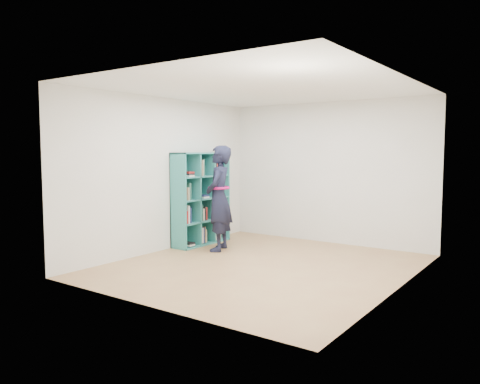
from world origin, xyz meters
The scene contains 9 objects.
floor centered at (0.00, 0.00, 0.00)m, with size 4.50×4.50×0.00m, color #9A6A46.
ceiling centered at (0.00, 0.00, 2.60)m, with size 4.50×4.50×0.00m, color white.
wall_left centered at (-2.00, 0.00, 1.30)m, with size 0.02×4.50×2.60m, color silver.
wall_right centered at (2.00, 0.00, 1.30)m, with size 0.02×4.50×2.60m, color silver.
wall_back centered at (0.00, 2.25, 1.30)m, with size 4.00×0.02×2.60m, color silver.
wall_front centered at (0.00, -2.25, 1.30)m, with size 4.00×0.02×2.60m, color silver.
bookshelf centered at (-1.83, 0.75, 0.82)m, with size 0.37×1.26×1.68m.
person centered at (-1.20, 0.50, 0.90)m, with size 0.65×0.77×1.79m.
smartphone centered at (-1.36, 0.53, 1.02)m, with size 0.08×0.09×0.14m.
Camera 1 is at (3.67, -5.75, 1.70)m, focal length 35.00 mm.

